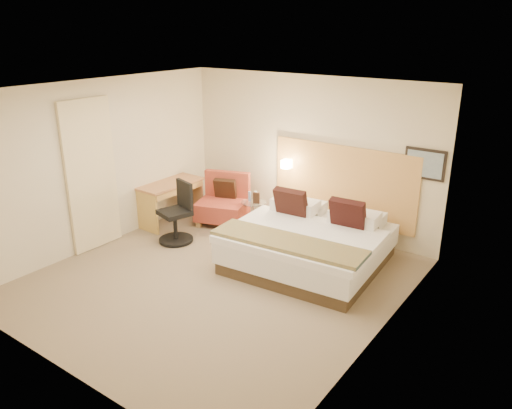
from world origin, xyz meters
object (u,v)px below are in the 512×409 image
Objects in this scene: side_table at (254,214)px; desk at (171,191)px; lounge_chair at (223,203)px; desk_chair at (178,218)px; bed at (309,243)px.

desk reaches higher than side_table.
desk_chair is (-0.07, -1.12, 0.06)m from lounge_chair.
lounge_chair is 0.98m from desk.
desk_chair reaches higher than lounge_chair.
desk_chair is at bearing -120.59° from side_table.
desk_chair is at bearing -93.78° from lounge_chair.
lounge_chair is at bearing 36.90° from desk.
lounge_chair is at bearing 86.22° from desk_chair.
side_table is (0.64, 0.08, -0.08)m from lounge_chair.
desk is at bearing -155.06° from side_table.
lounge_chair reaches higher than desk.
lounge_chair is 1.13m from desk_chair.
lounge_chair is 0.65m from side_table.
desk is 1.22× the size of desk_chair.
bed is 2.24m from lounge_chair.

